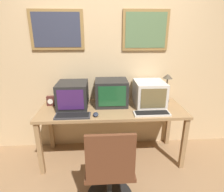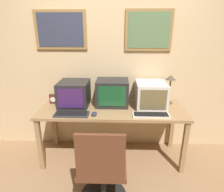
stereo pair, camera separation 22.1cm
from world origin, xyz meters
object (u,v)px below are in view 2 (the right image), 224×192
Objects in this scene: monitor_left at (74,94)px; monitor_center at (112,93)px; desk_clock at (54,99)px; office_chair at (102,172)px; mouse_near_keyboard at (94,114)px; keyboard_side at (151,115)px; desk_lamp at (170,82)px; keyboard_main at (72,114)px; monitor_right at (151,95)px.

monitor_left is 0.99× the size of monitor_center.
office_chair is (0.76, -0.94, -0.44)m from desk_clock.
mouse_near_keyboard is at bearing -45.74° from monitor_left.
desk_lamp is (0.32, 0.43, 0.30)m from keyboard_side.
keyboard_main is 1.04× the size of desk_lamp.
mouse_near_keyboard is (-0.21, -0.36, -0.16)m from monitor_center.
monitor_left reaches higher than monitor_right.
monitor_left is 1.12m from office_chair.
monitor_right is at bearing 0.13° from monitor_left.
desk_clock is at bearing 148.56° from mouse_near_keyboard.
keyboard_main is (0.03, -0.32, -0.16)m from monitor_left.
keyboard_main is (-0.49, -0.37, -0.16)m from monitor_center.
keyboard_main is 0.52m from desk_clock.
desk_clock is (-0.63, 0.38, 0.05)m from mouse_near_keyboard.
desk_lamp is 0.44× the size of office_chair.
keyboard_side is at bearing -16.12° from desk_clock.
office_chair reaches higher than desk_clock.
office_chair is at bearing -94.41° from monitor_center.
keyboard_main is 0.79m from office_chair.
desk_clock is at bearing 177.29° from monitor_right.
monitor_center is 0.98× the size of monitor_right.
mouse_near_keyboard reaches higher than keyboard_side.
monitor_center is (0.52, 0.04, 0.01)m from monitor_left.
desk_lamp reaches higher than mouse_near_keyboard.
monitor_right is 0.34m from desk_lamp.
monitor_center is 0.45m from mouse_near_keyboard.
monitor_left is 0.47m from mouse_near_keyboard.
keyboard_main is 0.28m from mouse_near_keyboard.
desk_lamp is 1.49m from office_chair.
desk_lamp reaches higher than monitor_center.
desk_lamp reaches higher than desk_clock.
desk_lamp reaches higher than keyboard_main.
desk_lamp is (1.32, 0.12, 0.14)m from monitor_left.
keyboard_side is (0.48, -0.36, -0.16)m from monitor_center.
desk_clock is (-0.32, 0.07, -0.10)m from monitor_left.
keyboard_side is 3.35× the size of desk_clock.
mouse_near_keyboard is at bearing -156.40° from monitor_right.
keyboard_side is at bearing 0.16° from mouse_near_keyboard.
keyboard_main and keyboard_side have the same top height.
desk_clock is 0.33× the size of desk_lamp.
monitor_right is 0.81m from mouse_near_keyboard.
office_chair is (0.45, -0.87, -0.54)m from monitor_left.
desk_lamp is at bearing 19.05° from keyboard_main.
monitor_left is 0.52m from monitor_center.
keyboard_side is 0.69m from mouse_near_keyboard.
mouse_near_keyboard is at bearing -120.25° from monitor_center.
desk_lamp is (0.28, 0.12, 0.14)m from monitor_right.
keyboard_main is 0.95× the size of keyboard_side.
desk_clock is (-1.35, 0.06, -0.10)m from monitor_right.
monitor_left reaches higher than desk_clock.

